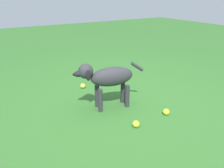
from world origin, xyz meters
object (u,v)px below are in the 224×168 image
tennis_ball_1 (166,112)px  tennis_ball_2 (136,124)px  dog (108,78)px  tennis_ball_0 (83,86)px

tennis_ball_1 → tennis_ball_2: same height
tennis_ball_1 → dog: bearing=-46.2°
dog → tennis_ball_1: 0.70m
tennis_ball_0 → dog: bearing=92.6°
tennis_ball_1 → tennis_ball_0: bearing=-66.7°
tennis_ball_0 → tennis_ball_1: same height
dog → tennis_ball_0: (0.03, -0.62, -0.32)m
tennis_ball_0 → tennis_ball_1: size_ratio=1.00×
tennis_ball_1 → tennis_ball_2: (0.41, 0.02, 0.00)m
dog → tennis_ball_0: dog is taller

